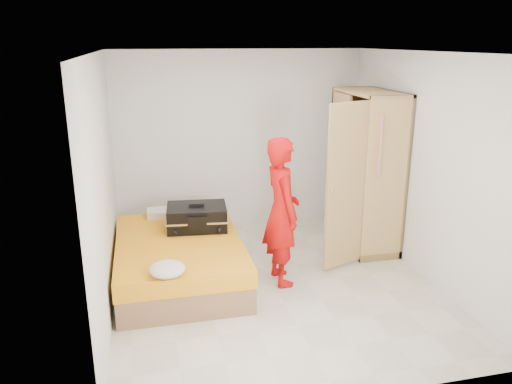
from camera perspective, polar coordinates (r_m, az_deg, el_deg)
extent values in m
plane|color=beige|center=(5.90, 2.09, -10.48)|extent=(4.00, 4.00, 0.00)
plane|color=white|center=(5.23, 2.40, 15.68)|extent=(4.00, 4.00, 0.00)
cube|color=white|center=(7.32, -1.89, 5.82)|extent=(3.60, 0.02, 2.60)
cube|color=white|center=(3.63, 10.56, -6.33)|extent=(3.60, 0.02, 2.60)
cube|color=white|center=(5.26, -17.07, 0.56)|extent=(0.02, 4.00, 2.60)
cube|color=white|center=(6.13, 18.71, 2.71)|extent=(0.02, 4.00, 2.60)
cube|color=#946043|center=(6.02, -8.69, -8.48)|extent=(1.40, 2.00, 0.30)
cube|color=orange|center=(5.92, -8.80, -6.29)|extent=(1.42, 2.02, 0.20)
cube|color=tan|center=(6.93, 14.49, 2.52)|extent=(0.04, 1.20, 2.10)
cube|color=tan|center=(6.31, 14.68, 1.11)|extent=(0.58, 0.04, 2.10)
cube|color=tan|center=(7.33, 10.55, 3.55)|extent=(0.58, 0.04, 2.10)
cube|color=tan|center=(6.64, 13.04, 11.05)|extent=(0.58, 1.20, 0.04)
cube|color=#A88B48|center=(7.13, 11.96, -5.38)|extent=(0.58, 1.20, 0.10)
cube|color=tan|center=(6.97, 9.42, 2.92)|extent=(0.04, 0.59, 2.00)
cube|color=tan|center=(6.01, 10.22, 0.59)|extent=(0.57, 0.24, 2.00)
cylinder|color=#B2B2B7|center=(6.65, 12.95, 9.68)|extent=(0.02, 1.10, 0.02)
imported|color=red|center=(5.66, 2.95, -2.24)|extent=(0.45, 0.65, 1.71)
cube|color=black|center=(6.15, -6.78, -2.85)|extent=(0.76, 0.57, 0.29)
cube|color=black|center=(6.10, -6.83, -1.45)|extent=(0.19, 0.07, 0.03)
ellipsoid|color=silver|center=(5.02, -10.10, -8.68)|extent=(0.35, 0.35, 0.13)
cube|color=silver|center=(6.65, -10.08, -2.33)|extent=(0.53, 0.28, 0.09)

